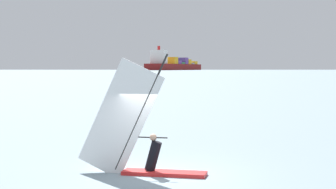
{
  "coord_description": "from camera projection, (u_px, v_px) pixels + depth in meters",
  "views": [
    {
      "loc": [
        -0.26,
        -16.4,
        3.3
      ],
      "look_at": [
        0.86,
        18.87,
        1.57
      ],
      "focal_mm": 58.0,
      "sensor_mm": 36.0,
      "label": 1
    }
  ],
  "objects": [
    {
      "name": "ground_plane",
      "position": [
        160.0,
        176.0,
        16.54
      ],
      "size": [
        4000.0,
        4000.0,
        0.0
      ],
      "primitive_type": "plane",
      "color": "gray"
    },
    {
      "name": "windsurfer",
      "position": [
        142.0,
        144.0,
        16.81
      ],
      "size": [
        4.07,
        1.37,
        3.94
      ],
      "rotation": [
        0.0,
        0.0,
        6.03
      ],
      "color": "red",
      "rests_on": "ground_plane"
    },
    {
      "name": "cargo_ship",
      "position": [
        175.0,
        65.0,
        851.6
      ],
      "size": [
        97.02,
        185.34,
        35.21
      ],
      "rotation": [
        0.0,
        0.0,
        1.18
      ],
      "color": "maroon",
      "rests_on": "ground_plane"
    },
    {
      "name": "distant_headland",
      "position": [
        281.0,
        59.0,
        1302.78
      ],
      "size": [
        1228.91,
        276.24,
        49.19
      ],
      "primitive_type": "cube",
      "rotation": [
        0.0,
        0.0,
        -0.04
      ],
      "color": "#756B56",
      "rests_on": "ground_plane"
    }
  ]
}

